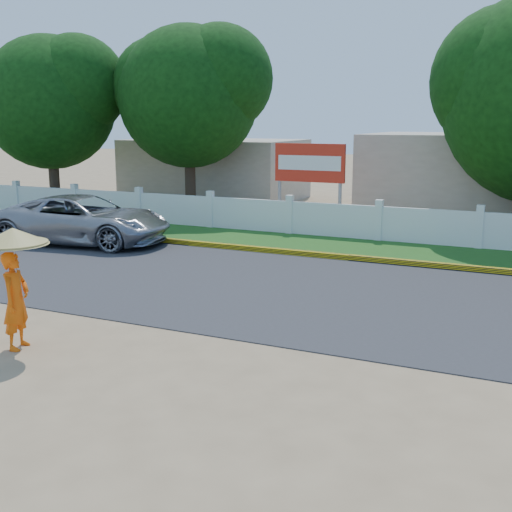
{
  "coord_description": "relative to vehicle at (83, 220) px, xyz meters",
  "views": [
    {
      "loc": [
        4.8,
        -8.43,
        3.76
      ],
      "look_at": [
        0.0,
        2.0,
        1.3
      ],
      "focal_mm": 45.0,
      "sensor_mm": 36.0,
      "label": 1
    }
  ],
  "objects": [
    {
      "name": "monk_with_parasol",
      "position": [
        5.08,
        -7.82,
        0.59
      ],
      "size": [
        1.12,
        1.12,
        2.05
      ],
      "color": "#F45E0C",
      "rests_on": "ground"
    },
    {
      "name": "curb",
      "position": [
        8.12,
        1.06,
        -0.66
      ],
      "size": [
        40.0,
        0.18,
        0.16
      ],
      "primitive_type": "cube",
      "color": "yellow",
      "rests_on": "ground"
    },
    {
      "name": "building_near",
      "position": [
        11.12,
        11.01,
        0.86
      ],
      "size": [
        10.0,
        6.0,
        3.2
      ],
      "primitive_type": "cube",
      "color": "#B7AD99",
      "rests_on": "ground"
    },
    {
      "name": "fence",
      "position": [
        8.12,
        4.21,
        -0.19
      ],
      "size": [
        40.0,
        0.1,
        1.1
      ],
      "primitive_type": "cube",
      "color": "silver",
      "rests_on": "ground"
    },
    {
      "name": "road",
      "position": [
        8.12,
        -2.49,
        -0.73
      ],
      "size": [
        60.0,
        7.0,
        0.02
      ],
      "primitive_type": "cube",
      "color": "#38383A",
      "rests_on": "ground"
    },
    {
      "name": "billboard",
      "position": [
        5.39,
        5.31,
        1.4
      ],
      "size": [
        2.5,
        0.13,
        2.95
      ],
      "color": "gray",
      "rests_on": "ground"
    },
    {
      "name": "grass_verge",
      "position": [
        8.12,
        2.76,
        -0.73
      ],
      "size": [
        60.0,
        3.5,
        0.03
      ],
      "primitive_type": "cube",
      "color": "#2D601E",
      "rests_on": "ground"
    },
    {
      "name": "vehicle",
      "position": [
        0.0,
        0.0,
        0.0
      ],
      "size": [
        5.65,
        3.19,
        1.49
      ],
      "primitive_type": "imported",
      "rotation": [
        0.0,
        0.0,
        1.71
      ],
      "color": "#95969C",
      "rests_on": "ground"
    },
    {
      "name": "ground",
      "position": [
        8.12,
        -6.99,
        -0.74
      ],
      "size": [
        120.0,
        120.0,
        0.0
      ],
      "primitive_type": "plane",
      "color": "#9E8460",
      "rests_on": "ground"
    },
    {
      "name": "tree_row",
      "position": [
        11.13,
        7.08,
        4.18
      ],
      "size": [
        35.98,
        7.48,
        9.21
      ],
      "color": "#473828",
      "rests_on": "ground"
    },
    {
      "name": "building_far",
      "position": [
        -1.88,
        12.01,
        0.66
      ],
      "size": [
        8.0,
        5.0,
        2.8
      ],
      "primitive_type": "cube",
      "color": "#B7AD99",
      "rests_on": "ground"
    }
  ]
}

